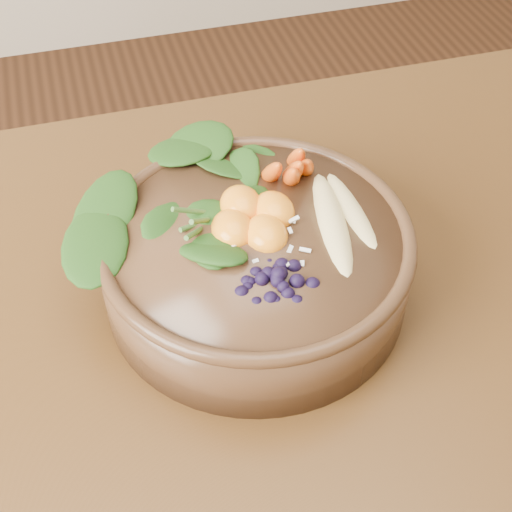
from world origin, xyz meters
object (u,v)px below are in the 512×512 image
banana_halves (343,204)px  blueberry_pile (277,265)px  kale_heap (193,182)px  stoneware_bowl (256,264)px  mandarin_cluster (253,208)px  carrot_cluster (288,140)px  dining_table (311,440)px

banana_halves → blueberry_pile: 0.10m
kale_heap → blueberry_pile: 0.13m
stoneware_bowl → mandarin_cluster: mandarin_cluster is taller
kale_heap → carrot_cluster: (0.09, 0.01, 0.02)m
kale_heap → banana_halves: (0.12, -0.06, -0.01)m
dining_table → blueberry_pile: (-0.02, 0.06, 0.19)m
kale_heap → mandarin_cluster: 0.06m
dining_table → banana_halves: bearing=62.7°
dining_table → mandarin_cluster: mandarin_cluster is taller
carrot_cluster → mandarin_cluster: 0.08m
stoneware_bowl → carrot_cluster: (0.05, 0.07, 0.08)m
dining_table → carrot_cluster: bearing=80.4°
stoneware_bowl → carrot_cluster: bearing=54.6°
banana_halves → carrot_cluster: bearing=113.1°
carrot_cluster → stoneware_bowl: bearing=-123.7°
dining_table → carrot_cluster: carrot_cluster is taller
stoneware_bowl → kale_heap: (-0.04, 0.06, 0.06)m
mandarin_cluster → blueberry_pile: size_ratio=0.69×
stoneware_bowl → mandarin_cluster: size_ratio=3.15×
dining_table → blueberry_pile: 0.20m
banana_halves → blueberry_pile: bearing=-141.5°
kale_heap → mandarin_cluster: kale_heap is taller
stoneware_bowl → kale_heap: 0.09m
dining_table → mandarin_cluster: (-0.02, 0.13, 0.18)m
kale_heap → blueberry_pile: (0.04, -0.12, -0.00)m
carrot_cluster → mandarin_cluster: (-0.05, -0.06, -0.02)m
banana_halves → blueberry_pile: (-0.08, -0.06, 0.01)m
mandarin_cluster → kale_heap: bearing=136.5°
stoneware_bowl → kale_heap: bearing=125.2°
stoneware_bowl → carrot_cluster: carrot_cluster is taller
stoneware_bowl → banana_halves: size_ratio=1.78×
mandarin_cluster → carrot_cluster: bearing=48.5°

